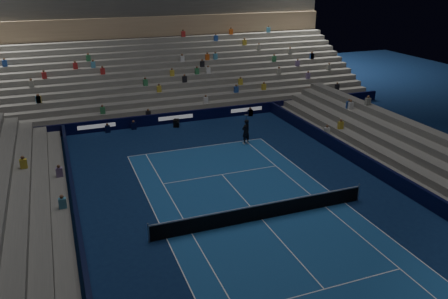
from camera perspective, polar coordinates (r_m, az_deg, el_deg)
ground at (r=25.84m, az=4.78°, el=-8.74°), size 90.00×90.00×0.00m
court_surface at (r=25.84m, az=4.78°, el=-8.74°), size 10.97×23.77×0.01m
sponsor_barrier_far at (r=41.69m, az=-6.12°, el=4.02°), size 44.00×0.25×1.00m
sponsor_barrier_east at (r=30.67m, az=21.47°, el=-4.10°), size 0.25×37.00×1.00m
sponsor_barrier_west at (r=23.62m, az=-17.45°, el=-11.57°), size 0.25×37.00×1.00m
grandstand_main at (r=49.86m, az=-9.11°, el=10.21°), size 44.00×15.20×11.20m
grandstand_east at (r=32.83m, az=26.11°, el=-2.36°), size 5.00×37.00×2.50m
grandstand_west at (r=23.63m, az=-26.11°, el=-11.72°), size 5.00×37.00×2.50m
tennis_net at (r=25.59m, az=4.82°, el=-7.77°), size 12.90×0.10×1.10m
tennis_player at (r=36.25m, az=2.76°, el=2.25°), size 0.86×0.71×2.04m
broadcast_camera at (r=40.66m, az=-5.99°, el=3.32°), size 0.67×1.04×0.66m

